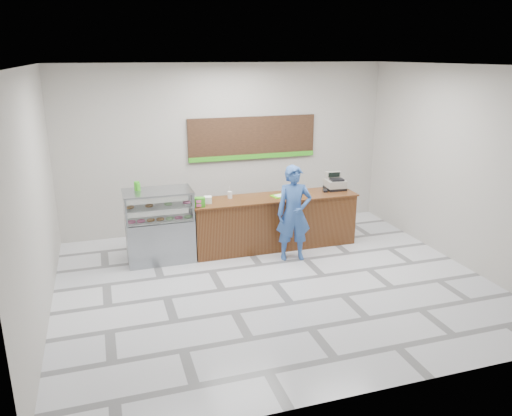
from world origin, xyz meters
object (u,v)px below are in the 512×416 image
object	(u,v)px
sales_counter	(274,222)
serving_tray	(280,196)
customer	(294,213)
cash_register	(335,183)
display_case	(159,225)

from	to	relation	value
sales_counter	serving_tray	world-z (taller)	serving_tray
sales_counter	customer	xyz separation A→B (m)	(0.14, -0.67, 0.37)
cash_register	customer	distance (m)	1.47
sales_counter	serving_tray	bearing A→B (deg)	-5.43
customer	cash_register	bearing A→B (deg)	44.23
display_case	serving_tray	distance (m)	2.37
serving_tray	cash_register	bearing A→B (deg)	-7.60
sales_counter	cash_register	world-z (taller)	cash_register
sales_counter	display_case	xyz separation A→B (m)	(-2.22, -0.00, 0.16)
serving_tray	customer	world-z (taller)	customer
sales_counter	display_case	size ratio (longest dim) A/B	2.45
display_case	cash_register	world-z (taller)	cash_register
sales_counter	display_case	distance (m)	2.23
serving_tray	customer	bearing A→B (deg)	-102.51
display_case	customer	world-z (taller)	customer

